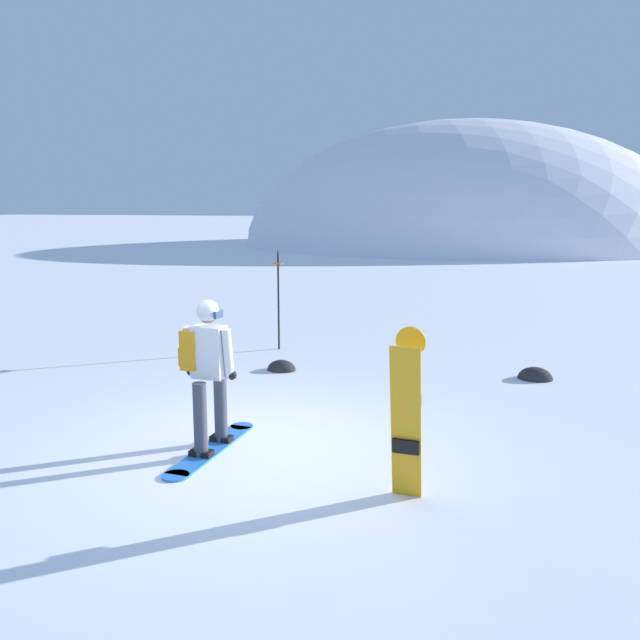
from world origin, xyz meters
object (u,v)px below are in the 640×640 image
(piste_marker_near, at_px, (278,293))
(spare_snowboard, at_px, (407,415))
(rock_mid, at_px, (282,370))
(rock_dark, at_px, (535,379))
(snowboarder_main, at_px, (207,371))

(piste_marker_near, bearing_deg, spare_snowboard, -56.83)
(spare_snowboard, distance_m, piste_marker_near, 6.62)
(rock_mid, bearing_deg, piste_marker_near, 114.39)
(spare_snowboard, xyz_separation_m, rock_dark, (1.07, 4.89, -0.83))
(spare_snowboard, height_order, rock_mid, spare_snowboard)
(spare_snowboard, relative_size, piste_marker_near, 0.86)
(piste_marker_near, distance_m, rock_dark, 4.86)
(rock_dark, relative_size, rock_mid, 1.11)
(snowboarder_main, distance_m, piste_marker_near, 5.19)
(piste_marker_near, bearing_deg, rock_mid, -65.61)
(snowboarder_main, height_order, rock_mid, snowboarder_main)
(snowboarder_main, relative_size, rock_dark, 3.40)
(rock_dark, bearing_deg, snowboarder_main, -127.96)
(spare_snowboard, distance_m, rock_dark, 5.07)
(snowboarder_main, height_order, rock_dark, snowboarder_main)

